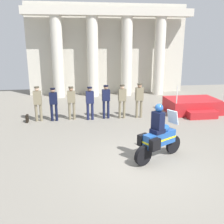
# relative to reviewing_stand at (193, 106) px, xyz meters

# --- Properties ---
(ground_plane) EXTENTS (28.00, 28.00, 0.00)m
(ground_plane) POSITION_rel_reviewing_stand_xyz_m (-4.22, -5.58, -0.36)
(ground_plane) COLOR gray
(colonnade_backdrop) EXTENTS (11.37, 1.62, 6.33)m
(colonnade_backdrop) POSITION_rel_reviewing_stand_xyz_m (-3.86, 5.64, 3.00)
(colonnade_backdrop) COLOR beige
(colonnade_backdrop) RESTS_ON ground_plane
(reviewing_stand) EXTENTS (2.72, 2.44, 1.65)m
(reviewing_stand) POSITION_rel_reviewing_stand_xyz_m (0.00, 0.00, 0.00)
(reviewing_stand) COLOR #B21E23
(reviewing_stand) RESTS_ON ground_plane
(officer_in_row_0) EXTENTS (0.39, 0.24, 1.71)m
(officer_in_row_0) POSITION_rel_reviewing_stand_xyz_m (-8.12, -0.40, 0.64)
(officer_in_row_0) COLOR #7A7056
(officer_in_row_0) RESTS_ON ground_plane
(officer_in_row_1) EXTENTS (0.39, 0.24, 1.63)m
(officer_in_row_1) POSITION_rel_reviewing_stand_xyz_m (-7.37, -0.48, 0.60)
(officer_in_row_1) COLOR black
(officer_in_row_1) RESTS_ON ground_plane
(officer_in_row_2) EXTENTS (0.39, 0.24, 1.65)m
(officer_in_row_2) POSITION_rel_reviewing_stand_xyz_m (-6.52, -0.37, 0.62)
(officer_in_row_2) COLOR #7A7056
(officer_in_row_2) RESTS_ON ground_plane
(officer_in_row_3) EXTENTS (0.39, 0.24, 1.65)m
(officer_in_row_3) POSITION_rel_reviewing_stand_xyz_m (-5.62, -0.54, 0.61)
(officer_in_row_3) COLOR #191E42
(officer_in_row_3) RESTS_ON ground_plane
(officer_in_row_4) EXTENTS (0.39, 0.24, 1.69)m
(officer_in_row_4) POSITION_rel_reviewing_stand_xyz_m (-4.82, -0.44, 0.64)
(officer_in_row_4) COLOR #141938
(officer_in_row_4) RESTS_ON ground_plane
(officer_in_row_5) EXTENTS (0.39, 0.24, 1.71)m
(officer_in_row_5) POSITION_rel_reviewing_stand_xyz_m (-4.01, -0.51, 0.65)
(officer_in_row_5) COLOR #7A7056
(officer_in_row_5) RESTS_ON ground_plane
(officer_in_row_6) EXTENTS (0.39, 0.24, 1.76)m
(officer_in_row_6) POSITION_rel_reviewing_stand_xyz_m (-3.14, -0.53, 0.68)
(officer_in_row_6) COLOR #7A7056
(officer_in_row_6) RESTS_ON ground_plane
(motorcycle_with_rider) EXTENTS (1.88, 1.20, 1.90)m
(motorcycle_with_rider) POSITION_rel_reviewing_stand_xyz_m (-3.70, -5.28, 0.43)
(motorcycle_with_rider) COLOR black
(motorcycle_with_rider) RESTS_ON ground_plane
(briefcase_on_ground) EXTENTS (0.10, 0.32, 0.36)m
(briefcase_on_ground) POSITION_rel_reviewing_stand_xyz_m (-8.66, -0.51, -0.18)
(briefcase_on_ground) COLOR black
(briefcase_on_ground) RESTS_ON ground_plane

